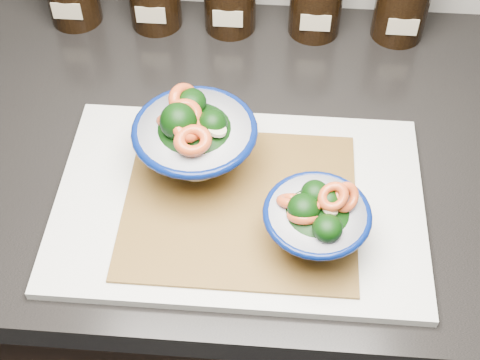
# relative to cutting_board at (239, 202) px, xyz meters

# --- Properties ---
(cabinet) EXTENTS (3.43, 0.58, 0.86)m
(cabinet) POSITION_rel_cutting_board_xyz_m (-0.07, 0.11, -0.48)
(cabinet) COLOR black
(cabinet) RESTS_ON ground
(countertop) EXTENTS (3.50, 0.60, 0.04)m
(countertop) POSITION_rel_cutting_board_xyz_m (-0.07, 0.11, -0.03)
(countertop) COLOR black
(countertop) RESTS_ON cabinet
(cutting_board) EXTENTS (0.45, 0.30, 0.01)m
(cutting_board) POSITION_rel_cutting_board_xyz_m (0.00, 0.00, 0.00)
(cutting_board) COLOR silver
(cutting_board) RESTS_ON countertop
(bamboo_mat) EXTENTS (0.28, 0.24, 0.00)m
(bamboo_mat) POSITION_rel_cutting_board_xyz_m (0.00, -0.01, 0.01)
(bamboo_mat) COLOR olive
(bamboo_mat) RESTS_ON cutting_board
(bowl_left) EXTENTS (0.15, 0.15, 0.11)m
(bowl_left) POSITION_rel_cutting_board_xyz_m (-0.06, 0.05, 0.06)
(bowl_left) COLOR white
(bowl_left) RESTS_ON bamboo_mat
(bowl_right) EXTENTS (0.12, 0.12, 0.10)m
(bowl_right) POSITION_rel_cutting_board_xyz_m (0.09, -0.06, 0.05)
(bowl_right) COLOR white
(bowl_right) RESTS_ON bamboo_mat
(spice_jar_e) EXTENTS (0.08, 0.08, 0.11)m
(spice_jar_e) POSITION_rel_cutting_board_xyz_m (0.22, 0.35, 0.05)
(spice_jar_e) COLOR black
(spice_jar_e) RESTS_ON countertop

